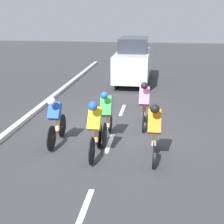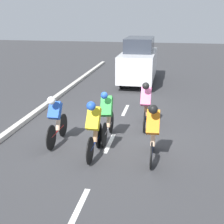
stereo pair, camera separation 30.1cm
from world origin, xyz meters
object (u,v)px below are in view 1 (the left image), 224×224
at_px(cyclist_yellow, 95,127).
at_px(cyclist_pink, 144,103).
at_px(cyclist_blue, 55,119).
at_px(support_car, 133,61).
at_px(cyclist_green, 107,115).
at_px(cyclist_orange, 154,130).

bearing_deg(cyclist_yellow, cyclist_pink, -115.26).
xyz_separation_m(cyclist_blue, support_car, (-1.47, -8.50, 0.39)).
bearing_deg(cyclist_pink, cyclist_green, 50.92).
bearing_deg(cyclist_blue, cyclist_green, -158.84).
distance_m(cyclist_green, cyclist_pink, 1.62).
distance_m(cyclist_yellow, cyclist_blue, 1.40).
relative_size(cyclist_orange, support_car, 0.36).
relative_size(cyclist_orange, cyclist_blue, 0.97).
height_order(cyclist_orange, cyclist_pink, cyclist_orange).
height_order(cyclist_pink, support_car, support_car).
bearing_deg(cyclist_pink, cyclist_yellow, 64.74).
xyz_separation_m(cyclist_green, cyclist_yellow, (0.12, 1.15, 0.04)).
height_order(cyclist_yellow, cyclist_pink, cyclist_yellow).
xyz_separation_m(cyclist_yellow, cyclist_pink, (-1.14, -2.41, -0.01)).
height_order(cyclist_green, cyclist_orange, cyclist_orange).
bearing_deg(support_car, cyclist_blue, 80.20).
height_order(cyclist_green, cyclist_pink, cyclist_pink).
bearing_deg(cyclist_blue, cyclist_pink, -143.23).
bearing_deg(cyclist_orange, support_car, -81.94).
distance_m(cyclist_pink, support_car, 6.79).
xyz_separation_m(cyclist_green, cyclist_orange, (-1.39, 1.12, 0.04)).
distance_m(cyclist_orange, cyclist_pink, 2.40).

